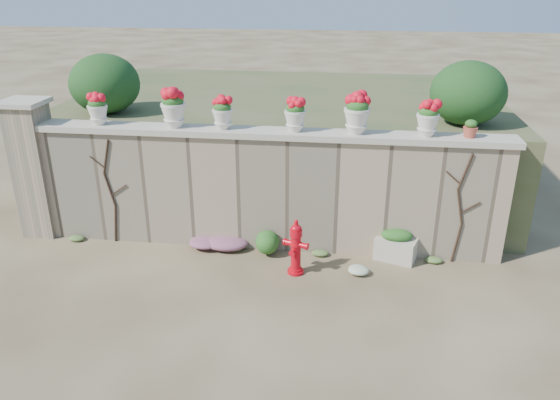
# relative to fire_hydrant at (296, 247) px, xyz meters

# --- Properties ---
(ground) EXTENTS (80.00, 80.00, 0.00)m
(ground) POSITION_rel_fire_hydrant_xyz_m (-0.64, -0.88, -0.47)
(ground) COLOR #4D3C26
(ground) RESTS_ON ground
(stone_wall) EXTENTS (8.00, 0.40, 2.00)m
(stone_wall) POSITION_rel_fire_hydrant_xyz_m (-0.64, 0.92, 0.53)
(stone_wall) COLOR #9D8669
(stone_wall) RESTS_ON ground
(wall_cap) EXTENTS (8.10, 0.52, 0.10)m
(wall_cap) POSITION_rel_fire_hydrant_xyz_m (-0.64, 0.92, 1.58)
(wall_cap) COLOR beige
(wall_cap) RESTS_ON stone_wall
(gate_pillar) EXTENTS (0.72, 0.72, 2.48)m
(gate_pillar) POSITION_rel_fire_hydrant_xyz_m (-4.79, 0.92, 0.79)
(gate_pillar) COLOR #9D8669
(gate_pillar) RESTS_ON ground
(raised_fill) EXTENTS (9.00, 6.00, 2.00)m
(raised_fill) POSITION_rel_fire_hydrant_xyz_m (-0.64, 4.12, 0.53)
(raised_fill) COLOR #384C23
(raised_fill) RESTS_ON ground
(back_shrub_left) EXTENTS (1.30, 1.30, 1.10)m
(back_shrub_left) POSITION_rel_fire_hydrant_xyz_m (-3.84, 2.12, 2.08)
(back_shrub_left) COLOR #143814
(back_shrub_left) RESTS_ON raised_fill
(back_shrub_right) EXTENTS (1.30, 1.30, 1.10)m
(back_shrub_right) POSITION_rel_fire_hydrant_xyz_m (2.76, 2.12, 2.08)
(back_shrub_right) COLOR #143814
(back_shrub_right) RESTS_ON raised_fill
(vine_left) EXTENTS (0.60, 0.04, 1.91)m
(vine_left) POSITION_rel_fire_hydrant_xyz_m (-3.31, 0.70, 0.52)
(vine_left) COLOR black
(vine_left) RESTS_ON ground
(vine_right) EXTENTS (0.60, 0.04, 1.91)m
(vine_right) POSITION_rel_fire_hydrant_xyz_m (2.59, 0.70, 0.52)
(vine_right) COLOR black
(vine_right) RESTS_ON ground
(fire_hydrant) EXTENTS (0.41, 0.29, 0.93)m
(fire_hydrant) POSITION_rel_fire_hydrant_xyz_m (0.00, 0.00, 0.00)
(fire_hydrant) COLOR red
(fire_hydrant) RESTS_ON ground
(planter_box) EXTENTS (0.75, 0.58, 0.55)m
(planter_box) POSITION_rel_fire_hydrant_xyz_m (1.62, 0.67, -0.22)
(planter_box) COLOR beige
(planter_box) RESTS_ON ground
(green_shrub) EXTENTS (0.54, 0.49, 0.52)m
(green_shrub) POSITION_rel_fire_hydrant_xyz_m (-0.57, 0.54, -0.21)
(green_shrub) COLOR #1E5119
(green_shrub) RESTS_ON ground
(magenta_clump) EXTENTS (0.99, 0.66, 0.27)m
(magenta_clump) POSITION_rel_fire_hydrant_xyz_m (-1.46, 0.60, -0.34)
(magenta_clump) COLOR #B92590
(magenta_clump) RESTS_ON ground
(white_flowers) EXTENTS (0.46, 0.37, 0.17)m
(white_flowers) POSITION_rel_fire_hydrant_xyz_m (1.01, 0.12, -0.39)
(white_flowers) COLOR white
(white_flowers) RESTS_ON ground
(urn_pot_0) EXTENTS (0.34, 0.34, 0.53)m
(urn_pot_0) POSITION_rel_fire_hydrant_xyz_m (-3.46, 0.92, 1.89)
(urn_pot_0) COLOR silver
(urn_pot_0) RESTS_ON wall_cap
(urn_pot_1) EXTENTS (0.41, 0.41, 0.64)m
(urn_pot_1) POSITION_rel_fire_hydrant_xyz_m (-2.14, 0.92, 1.95)
(urn_pot_1) COLOR silver
(urn_pot_1) RESTS_ON wall_cap
(urn_pot_2) EXTENTS (0.33, 0.33, 0.52)m
(urn_pot_2) POSITION_rel_fire_hydrant_xyz_m (-1.32, 0.92, 1.89)
(urn_pot_2) COLOR silver
(urn_pot_2) RESTS_ON wall_cap
(urn_pot_3) EXTENTS (0.35, 0.35, 0.55)m
(urn_pot_3) POSITION_rel_fire_hydrant_xyz_m (-0.13, 0.92, 1.90)
(urn_pot_3) COLOR silver
(urn_pot_3) RESTS_ON wall_cap
(urn_pot_4) EXTENTS (0.41, 0.41, 0.65)m
(urn_pot_4) POSITION_rel_fire_hydrant_xyz_m (0.85, 0.92, 1.95)
(urn_pot_4) COLOR silver
(urn_pot_4) RESTS_ON wall_cap
(urn_pot_5) EXTENTS (0.36, 0.36, 0.56)m
(urn_pot_5) POSITION_rel_fire_hydrant_xyz_m (1.96, 0.92, 1.91)
(urn_pot_5) COLOR silver
(urn_pot_5) RESTS_ON wall_cap
(terracotta_pot) EXTENTS (0.23, 0.23, 0.27)m
(terracotta_pot) POSITION_rel_fire_hydrant_xyz_m (2.62, 0.92, 1.75)
(terracotta_pot) COLOR #AF4935
(terracotta_pot) RESTS_ON wall_cap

